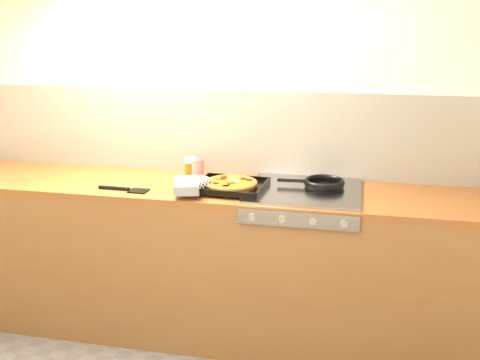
% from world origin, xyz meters
% --- Properties ---
extents(room_shell, '(3.20, 3.20, 3.20)m').
position_xyz_m(room_shell, '(0.00, 1.39, 1.15)').
color(room_shell, white).
rests_on(room_shell, ground).
extents(counter_run, '(3.20, 0.62, 0.90)m').
position_xyz_m(counter_run, '(0.00, 1.10, 0.45)').
color(counter_run, brown).
rests_on(counter_run, ground).
extents(stovetop, '(0.60, 0.56, 0.02)m').
position_xyz_m(stovetop, '(0.45, 1.10, 0.91)').
color(stovetop, gray).
rests_on(stovetop, counter_run).
extents(pizza_on_tray, '(0.50, 0.42, 0.06)m').
position_xyz_m(pizza_on_tray, '(0.00, 1.01, 0.94)').
color(pizza_on_tray, black).
rests_on(pizza_on_tray, stovetop).
extents(frying_pan, '(0.37, 0.23, 0.04)m').
position_xyz_m(frying_pan, '(0.55, 1.16, 0.93)').
color(frying_pan, black).
rests_on(frying_pan, stovetop).
extents(tomato_can, '(0.09, 0.09, 0.11)m').
position_xyz_m(tomato_can, '(-0.19, 1.25, 0.95)').
color(tomato_can, '#9C0C12').
rests_on(tomato_can, counter_run).
extents(juice_glass, '(0.08, 0.08, 0.12)m').
position_xyz_m(juice_glass, '(-0.23, 1.25, 0.96)').
color(juice_glass, '#E34E0D').
rests_on(juice_glass, counter_run).
extents(wooden_spoon, '(0.29, 0.14, 0.02)m').
position_xyz_m(wooden_spoon, '(0.06, 1.24, 0.91)').
color(wooden_spoon, '#9F6D43').
rests_on(wooden_spoon, counter_run).
extents(black_spatula, '(0.28, 0.09, 0.02)m').
position_xyz_m(black_spatula, '(-0.51, 0.92, 0.91)').
color(black_spatula, black).
rests_on(black_spatula, counter_run).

